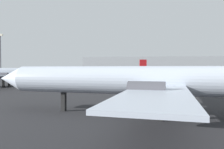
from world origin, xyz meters
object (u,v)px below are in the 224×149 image
(airplane_at_gate, at_px, (151,81))
(airplane_on_taxiway, at_px, (9,73))
(light_mast_left, at_px, (0,54))
(airplane_far_left, at_px, (174,75))

(airplane_at_gate, xyz_separation_m, airplane_on_taxiway, (-35.33, 29.63, -0.07))
(airplane_at_gate, height_order, light_mast_left, light_mast_left)
(airplane_far_left, distance_m, light_mast_left, 70.32)
(airplane_at_gate, relative_size, airplane_far_left, 1.25)
(light_mast_left, bearing_deg, airplane_at_gate, -45.52)
(airplane_at_gate, distance_m, light_mast_left, 86.27)
(airplane_on_taxiway, relative_size, light_mast_left, 1.58)
(airplane_on_taxiway, height_order, light_mast_left, light_mast_left)
(airplane_at_gate, height_order, airplane_far_left, airplane_at_gate)
(airplane_on_taxiway, xyz_separation_m, airplane_far_left, (44.74, 26.48, -0.93))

